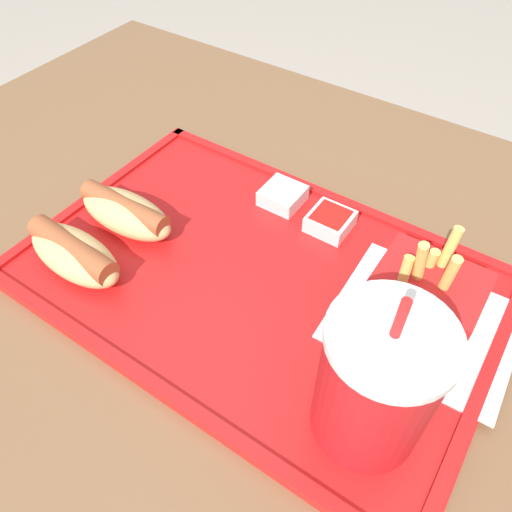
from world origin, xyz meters
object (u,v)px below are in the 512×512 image
(hot_dog_far, at_px, (74,253))
(sauce_cup_ketchup, at_px, (330,221))
(hot_dog_near, at_px, (126,212))
(fries_carton, at_px, (422,302))
(sauce_cup_mayo, at_px, (283,195))
(soda_cup, at_px, (377,383))

(hot_dog_far, relative_size, sauce_cup_ketchup, 2.74)
(hot_dog_near, relative_size, fries_carton, 1.06)
(hot_dog_far, relative_size, sauce_cup_mayo, 2.74)
(soda_cup, bearing_deg, fries_carton, -89.11)
(hot_dog_far, distance_m, sauce_cup_mayo, 0.24)
(soda_cup, distance_m, hot_dog_near, 0.33)
(hot_dog_near, bearing_deg, soda_cup, 169.20)
(hot_dog_far, xyz_separation_m, fries_carton, (-0.32, -0.13, 0.02))
(hot_dog_far, height_order, hot_dog_near, hot_dog_far)
(hot_dog_near, relative_size, sauce_cup_ketchup, 2.68)
(hot_dog_far, distance_m, hot_dog_near, 0.08)
(soda_cup, bearing_deg, sauce_cup_mayo, -44.16)
(soda_cup, relative_size, hot_dog_far, 1.31)
(sauce_cup_ketchup, bearing_deg, sauce_cup_mayo, -6.25)
(sauce_cup_ketchup, bearing_deg, hot_dog_far, 46.35)
(soda_cup, xyz_separation_m, fries_carton, (0.00, -0.11, -0.03))
(hot_dog_far, distance_m, sauce_cup_ketchup, 0.28)
(hot_dog_near, bearing_deg, hot_dog_far, 90.00)
(sauce_cup_mayo, relative_size, sauce_cup_ketchup, 1.00)
(hot_dog_far, height_order, sauce_cup_ketchup, hot_dog_far)
(hot_dog_far, relative_size, fries_carton, 1.08)
(hot_dog_far, xyz_separation_m, sauce_cup_mayo, (-0.12, -0.21, -0.01))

